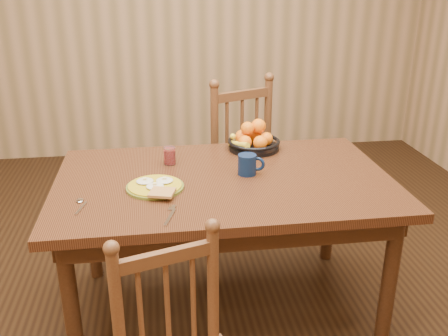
{
  "coord_description": "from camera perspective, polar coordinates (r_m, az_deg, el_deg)",
  "views": [
    {
      "loc": [
        -0.31,
        -2.18,
        1.68
      ],
      "look_at": [
        0.0,
        0.0,
        0.8
      ],
      "focal_mm": 40.0,
      "sensor_mm": 36.0,
      "label": 1
    }
  ],
  "objects": [
    {
      "name": "room",
      "position": [
        2.23,
        0.0,
        13.25
      ],
      "size": [
        4.52,
        5.02,
        2.72
      ],
      "color": "black",
      "rests_on": "ground"
    },
    {
      "name": "dining_table",
      "position": [
        2.43,
        0.0,
        -2.96
      ],
      "size": [
        1.6,
        1.0,
        0.75
      ],
      "color": "black",
      "rests_on": "ground"
    },
    {
      "name": "chair_far",
      "position": [
        3.32,
        0.49,
        1.24
      ],
      "size": [
        0.62,
        0.61,
        1.06
      ],
      "rotation": [
        0.0,
        0.0,
        3.54
      ],
      "color": "#4B2716",
      "rests_on": "ground"
    },
    {
      "name": "breakfast_plate",
      "position": [
        2.29,
        -7.84,
        -2.09
      ],
      "size": [
        0.26,
        0.3,
        0.04
      ],
      "color": "#59601E",
      "rests_on": "dining_table"
    },
    {
      "name": "fork",
      "position": [
        2.05,
        -6.12,
        -5.21
      ],
      "size": [
        0.06,
        0.18,
        0.0
      ],
      "rotation": [
        0.0,
        0.0,
        -0.31
      ],
      "color": "silver",
      "rests_on": "dining_table"
    },
    {
      "name": "spoon",
      "position": [
        2.22,
        -16.1,
        -3.85
      ],
      "size": [
        0.05,
        0.16,
        0.01
      ],
      "rotation": [
        0.0,
        0.0,
        -0.25
      ],
      "color": "silver",
      "rests_on": "dining_table"
    },
    {
      "name": "coffee_mug",
      "position": [
        2.42,
        2.77,
        0.43
      ],
      "size": [
        0.13,
        0.09,
        0.1
      ],
      "color": "#091936",
      "rests_on": "dining_table"
    },
    {
      "name": "juice_glass",
      "position": [
        2.56,
        -6.23,
        1.35
      ],
      "size": [
        0.06,
        0.06,
        0.09
      ],
      "color": "silver",
      "rests_on": "dining_table"
    },
    {
      "name": "fruit_bowl",
      "position": [
        2.76,
        3.36,
        3.19
      ],
      "size": [
        0.29,
        0.29,
        0.17
      ],
      "color": "black",
      "rests_on": "dining_table"
    }
  ]
}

